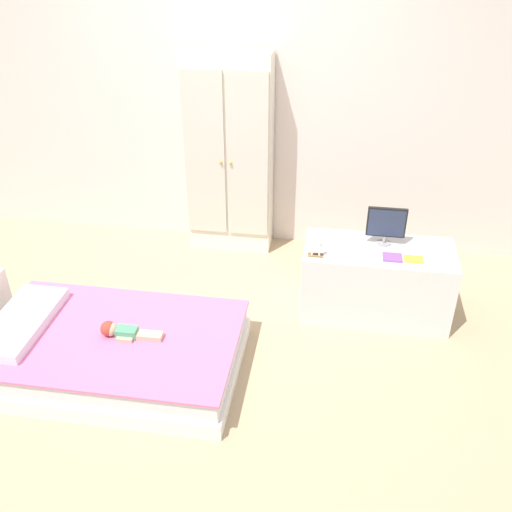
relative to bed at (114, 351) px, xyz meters
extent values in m
cube|color=tan|center=(0.40, 0.27, -0.14)|extent=(10.00, 10.00, 0.02)
cube|color=silver|center=(0.40, 1.85, 1.22)|extent=(6.40, 0.05, 2.70)
cube|color=white|center=(0.00, 0.00, -0.07)|extent=(1.59, 0.99, 0.11)
cube|color=silver|center=(0.00, 0.00, 0.05)|extent=(1.55, 0.95, 0.14)
cube|color=pink|center=(0.00, 0.00, 0.12)|extent=(1.58, 0.98, 0.02)
cube|color=silver|center=(-0.60, 0.00, 0.16)|extent=(0.32, 0.72, 0.06)
cube|color=#4CA375|center=(0.10, 0.00, 0.16)|extent=(0.13, 0.08, 0.06)
cube|color=#DBB293|center=(0.25, 0.02, 0.15)|extent=(0.16, 0.04, 0.04)
cube|color=#DBB293|center=(0.25, -0.01, 0.15)|extent=(0.16, 0.04, 0.04)
cube|color=#DBB293|center=(0.10, 0.06, 0.14)|extent=(0.10, 0.03, 0.03)
cube|color=#DBB293|center=(0.10, -0.05, 0.14)|extent=(0.10, 0.03, 0.03)
sphere|color=#DBB293|center=(0.00, 0.00, 0.18)|extent=(0.09, 0.09, 0.09)
sphere|color=#9E3D2D|center=(-0.01, 0.00, 0.18)|extent=(0.10, 0.10, 0.10)
cube|color=white|center=(0.44, 1.68, 0.69)|extent=(0.69, 0.25, 1.65)
cube|color=beige|center=(0.26, 1.54, 0.74)|extent=(0.33, 0.02, 1.35)
cube|color=beige|center=(0.61, 1.54, 0.74)|extent=(0.33, 0.02, 1.35)
sphere|color=gold|center=(0.40, 1.52, 0.69)|extent=(0.02, 0.02, 0.02)
sphere|color=gold|center=(0.48, 1.52, 0.69)|extent=(0.02, 0.02, 0.02)
cube|color=silver|center=(1.65, 0.85, 0.14)|extent=(1.03, 0.48, 0.53)
cylinder|color=#99999E|center=(1.68, 0.94, 0.41)|extent=(0.10, 0.10, 0.01)
cylinder|color=#99999E|center=(1.68, 0.94, 0.44)|extent=(0.02, 0.02, 0.05)
cube|color=black|center=(1.68, 0.94, 0.57)|extent=(0.27, 0.02, 0.22)
cube|color=#28334C|center=(1.68, 0.92, 0.57)|extent=(0.25, 0.01, 0.20)
cube|color=#8E6642|center=(1.21, 0.71, 0.41)|extent=(0.11, 0.01, 0.01)
cube|color=#8E6642|center=(1.21, 0.68, 0.41)|extent=(0.11, 0.01, 0.01)
cube|color=white|center=(1.21, 0.69, 0.46)|extent=(0.07, 0.03, 0.04)
cylinder|color=white|center=(1.24, 0.71, 0.43)|extent=(0.01, 0.01, 0.02)
cylinder|color=white|center=(1.24, 0.68, 0.43)|extent=(0.01, 0.01, 0.02)
cylinder|color=white|center=(1.19, 0.71, 0.43)|extent=(0.01, 0.01, 0.02)
cylinder|color=white|center=(1.19, 0.68, 0.43)|extent=(0.01, 0.01, 0.02)
cylinder|color=white|center=(1.24, 0.69, 0.49)|extent=(0.02, 0.02, 0.02)
sphere|color=white|center=(1.24, 0.69, 0.51)|extent=(0.04, 0.04, 0.04)
cube|color=#8E51B2|center=(1.73, 0.74, 0.41)|extent=(0.13, 0.11, 0.01)
cube|color=gold|center=(1.86, 0.74, 0.41)|extent=(0.13, 0.09, 0.01)
camera|label=1|loc=(1.32, -2.61, 2.41)|focal=40.00mm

